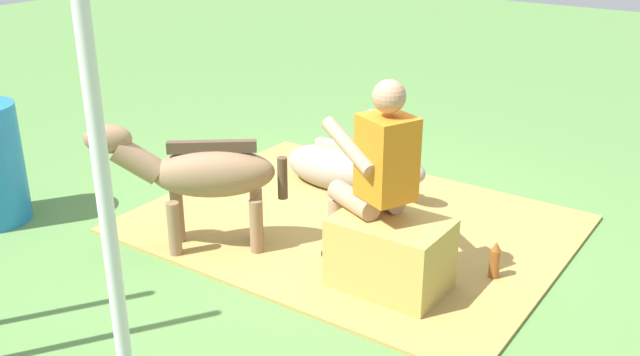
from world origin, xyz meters
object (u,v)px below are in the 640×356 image
at_px(pony_lying, 341,169).
at_px(soda_bottle, 495,262).
at_px(hay_bale, 390,255).
at_px(tent_pole_left, 112,260).
at_px(pony_standing, 200,174).
at_px(person_seated, 375,172).

bearing_deg(pony_lying, soda_bottle, 157.27).
bearing_deg(hay_bale, tent_pole_left, 88.77).
xyz_separation_m(pony_standing, soda_bottle, (-1.85, -0.75, -0.44)).
height_order(pony_standing, soda_bottle, pony_standing).
height_order(pony_lying, soda_bottle, pony_lying).
distance_m(person_seated, soda_bottle, 1.01).
relative_size(person_seated, tent_pole_left, 0.61).
distance_m(pony_lying, soda_bottle, 1.78).
height_order(hay_bale, tent_pole_left, tent_pole_left).
bearing_deg(tent_pole_left, person_seated, -86.98).
bearing_deg(soda_bottle, tent_pole_left, 77.60).
xyz_separation_m(pony_lying, tent_pole_left, (-1.08, 3.22, 0.93)).
height_order(hay_bale, pony_standing, pony_standing).
relative_size(pony_standing, soda_bottle, 4.07).
bearing_deg(hay_bale, person_seated, -16.80).
bearing_deg(soda_bottle, pony_lying, -22.73).
relative_size(pony_lying, tent_pole_left, 0.60).
distance_m(hay_bale, tent_pole_left, 2.24).
relative_size(soda_bottle, tent_pole_left, 0.12).
bearing_deg(pony_lying, hay_bale, 134.11).
bearing_deg(person_seated, pony_standing, 15.36).
xyz_separation_m(hay_bale, soda_bottle, (-0.51, -0.48, -0.11)).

